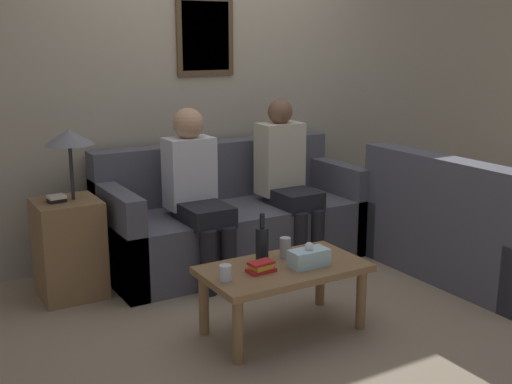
{
  "coord_description": "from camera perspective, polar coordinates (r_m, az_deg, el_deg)",
  "views": [
    {
      "loc": [
        -2.26,
        -3.67,
        1.7
      ],
      "look_at": [
        -0.17,
        -0.15,
        0.7
      ],
      "focal_mm": 45.0,
      "sensor_mm": 36.0,
      "label": 1
    }
  ],
  "objects": [
    {
      "name": "soda_can",
      "position": [
        3.85,
        2.61,
        -4.95
      ],
      "size": [
        0.07,
        0.07,
        0.12
      ],
      "color": "#BCBCC1",
      "rests_on": "coffee_table"
    },
    {
      "name": "couch_side",
      "position": [
        4.88,
        18.31,
        -3.45
      ],
      "size": [
        0.84,
        1.45,
        0.89
      ],
      "rotation": [
        0.0,
        0.0,
        1.57
      ],
      "color": "#4C4C56",
      "rests_on": "ground_plane"
    },
    {
      "name": "couch_main",
      "position": [
        4.94,
        -2.16,
        -2.58
      ],
      "size": [
        2.0,
        0.84,
        0.89
      ],
      "color": "#4C4C56",
      "rests_on": "ground_plane"
    },
    {
      "name": "ground_plane",
      "position": [
        4.63,
        0.86,
        -7.83
      ],
      "size": [
        16.0,
        16.0,
        0.0
      ],
      "primitive_type": "plane",
      "color": "gray"
    },
    {
      "name": "book_stack",
      "position": [
        3.63,
        0.45,
        -6.69
      ],
      "size": [
        0.16,
        0.1,
        0.06
      ],
      "color": "red",
      "rests_on": "coffee_table"
    },
    {
      "name": "wall_back",
      "position": [
        5.16,
        -4.66,
        9.23
      ],
      "size": [
        9.0,
        0.08,
        2.6
      ],
      "color": "#9E937F",
      "rests_on": "ground_plane"
    },
    {
      "name": "drinking_glass",
      "position": [
        3.5,
        -2.73,
        -7.2
      ],
      "size": [
        0.07,
        0.07,
        0.09
      ],
      "color": "silver",
      "rests_on": "coffee_table"
    },
    {
      "name": "person_left",
      "position": [
        4.51,
        -5.31,
        0.39
      ],
      "size": [
        0.34,
        0.6,
        1.21
      ],
      "color": "black",
      "rests_on": "ground_plane"
    },
    {
      "name": "wine_bottle",
      "position": [
        3.76,
        0.55,
        -4.61
      ],
      "size": [
        0.08,
        0.08,
        0.29
      ],
      "color": "black",
      "rests_on": "coffee_table"
    },
    {
      "name": "side_table_with_lamp",
      "position": [
        4.42,
        -16.28,
        -4.04
      ],
      "size": [
        0.41,
        0.41,
        1.12
      ],
      "color": "olive",
      "rests_on": "ground_plane"
    },
    {
      "name": "coffee_table",
      "position": [
        3.75,
        2.46,
        -7.46
      ],
      "size": [
        0.95,
        0.53,
        0.41
      ],
      "color": "olive",
      "rests_on": "ground_plane"
    },
    {
      "name": "person_right",
      "position": [
        4.9,
        2.76,
        1.54
      ],
      "size": [
        0.34,
        0.57,
        1.23
      ],
      "color": "black",
      "rests_on": "ground_plane"
    },
    {
      "name": "tissue_box",
      "position": [
        3.72,
        4.72,
        -5.81
      ],
      "size": [
        0.23,
        0.12,
        0.15
      ],
      "color": "silver",
      "rests_on": "coffee_table"
    }
  ]
}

